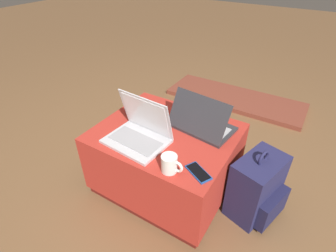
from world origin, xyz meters
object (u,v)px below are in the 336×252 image
object	(u,v)px
laptop_far	(201,123)
cell_phone	(198,172)
wrist_brace	(141,108)
laptop_near	(139,132)
backpack	(257,189)
coffee_mug	(170,164)

from	to	relation	value
laptop_far	cell_phone	bearing A→B (deg)	121.30
laptop_far	wrist_brace	bearing A→B (deg)	14.40
laptop_near	wrist_brace	size ratio (longest dim) A/B	1.91
laptop_far	cell_phone	distance (m)	0.38
laptop_near	cell_phone	xyz separation A→B (m)	(0.41, -0.07, -0.05)
backpack	coffee_mug	world-z (taller)	coffee_mug
laptop_far	backpack	size ratio (longest dim) A/B	0.84
cell_phone	coffee_mug	xyz separation A→B (m)	(-0.13, -0.06, 0.04)
laptop_near	backpack	size ratio (longest dim) A/B	0.76
laptop_near	coffee_mug	bearing A→B (deg)	-20.20
cell_phone	coffee_mug	world-z (taller)	coffee_mug
laptop_near	wrist_brace	bearing A→B (deg)	129.27
backpack	cell_phone	bearing A→B (deg)	156.06
cell_phone	coffee_mug	bearing A→B (deg)	-37.71
laptop_near	backpack	world-z (taller)	laptop_near
laptop_far	coffee_mug	bearing A→B (deg)	100.87
coffee_mug	wrist_brace	bearing A→B (deg)	141.14
laptop_near	cell_phone	bearing A→B (deg)	-5.21
laptop_far	backpack	xyz separation A→B (m)	(0.41, -0.04, -0.30)
laptop_near	coffee_mug	distance (m)	0.31
cell_phone	backpack	world-z (taller)	backpack
cell_phone	laptop_far	bearing A→B (deg)	-128.40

